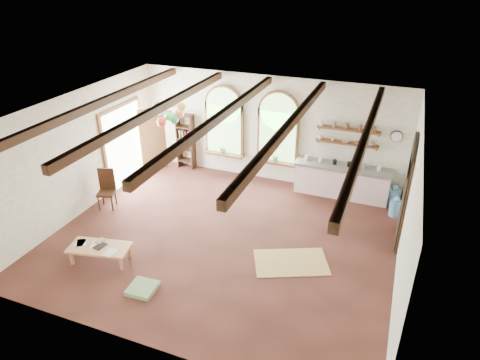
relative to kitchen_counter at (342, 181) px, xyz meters
The scene contains 27 objects.
floor 3.97m from the kitchen_counter, 125.71° to the right, with size 8.00×8.00×0.00m, color #5A2A25.
ceiling_beams 4.73m from the kitchen_counter, 125.71° to the right, with size 6.20×6.80×0.18m, color #3A1D12, non-canonical shape.
window_left 3.88m from the kitchen_counter, behind, with size 1.30×0.28×2.20m.
window_right 2.32m from the kitchen_counter, behind, with size 1.30×0.28×2.20m.
left_doorway 6.44m from the kitchen_counter, 167.37° to the right, with size 0.10×1.90×2.50m, color brown.
right_doorway 2.45m from the kitchen_counter, 45.86° to the right, with size 0.10×1.30×2.40m, color black.
kitchen_counter is the anchor object (origin of this frame).
wall_shelf_lower 1.09m from the kitchen_counter, 90.00° to the left, with size 1.70×0.24×0.04m, color brown.
wall_shelf_upper 1.49m from the kitchen_counter, 90.00° to the left, with size 1.70×0.24×0.04m, color brown.
wall_clock 1.91m from the kitchen_counter, 11.31° to the left, with size 0.32×0.32×0.04m, color black.
bookshelf 5.02m from the kitchen_counter, behind, with size 0.53×0.32×1.80m.
coffee_table 6.73m from the kitchen_counter, 131.99° to the right, with size 1.45×0.89×0.39m.
side_chair 6.53m from the kitchen_counter, 152.88° to the right, with size 0.56×0.56×1.10m.
floor_mat 3.58m from the kitchen_counter, 98.10° to the right, with size 1.61×1.00×0.02m, color tan.
floor_cushion 6.33m from the kitchen_counter, 119.41° to the right, with size 0.55×0.55×0.09m, color gray.
water_jug_a 1.47m from the kitchen_counter, ahead, with size 0.32×0.32×0.62m.
water_jug_b 1.65m from the kitchen_counter, 21.19° to the right, with size 0.29×0.29×0.57m.
balloon_cluster 5.22m from the kitchen_counter, 164.87° to the right, with size 0.90×0.94×1.16m.
table_book 6.73m from the kitchen_counter, 134.27° to the right, with size 0.17×0.25×0.02m, color olive.
tablet 6.70m from the kitchen_counter, 132.04° to the right, with size 0.20×0.28×0.01m, color black.
potted_plant_left 3.72m from the kitchen_counter, behind, with size 0.27×0.23×0.30m, color #598C4C.
potted_plant_right 2.04m from the kitchen_counter, behind, with size 0.27×0.23×0.30m, color #598C4C.
shelf_cup_a 1.38m from the kitchen_counter, 166.50° to the left, with size 0.12×0.10×0.10m, color white.
shelf_cup_b 1.22m from the kitchen_counter, 155.77° to the left, with size 0.10×0.10×0.09m, color beige.
shelf_bowl_a 1.14m from the kitchen_counter, 105.52° to the left, with size 0.22×0.22×0.05m, color beige.
shelf_bowl_b 1.18m from the kitchen_counter, 30.96° to the left, with size 0.20×0.20×0.06m, color #8C664C.
shelf_vase 1.37m from the kitchen_counter, 15.48° to the left, with size 0.18×0.18×0.19m, color slate.
Camera 1 is at (3.52, -7.89, 6.01)m, focal length 32.00 mm.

